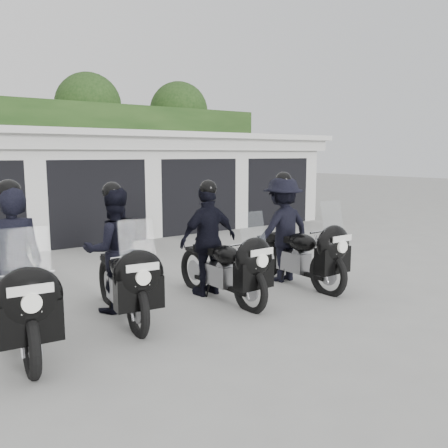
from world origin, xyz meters
TOP-DOWN VIEW (x-y plane):
  - ground at (0.00, 0.00)m, footprint 80.00×80.00m
  - garage_block at (-0.00, 8.06)m, footprint 16.40×6.80m
  - background_vegetation at (0.37, 12.92)m, footprint 20.00×3.90m
  - police_bike_a at (-3.31, -0.39)m, footprint 0.87×2.41m
  - police_bike_b at (-1.85, 0.05)m, footprint 1.01×2.29m
  - police_bike_c at (-0.21, -0.08)m, footprint 1.09×2.28m
  - police_bike_d at (1.40, -0.13)m, footprint 1.25×2.39m

SIDE VIEW (x-z plane):
  - ground at x=0.00m, z-range 0.00..0.00m
  - police_bike_a at x=-3.31m, z-range -0.22..1.88m
  - police_bike_c at x=-0.21m, z-range -0.15..1.83m
  - police_bike_b at x=-1.85m, z-range -0.16..1.84m
  - police_bike_d at x=1.40m, z-range -0.15..1.93m
  - garage_block at x=0.00m, z-range -0.06..2.90m
  - background_vegetation at x=0.37m, z-range -0.13..5.67m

